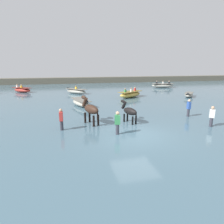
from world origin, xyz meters
name	(u,v)px	position (x,y,z in m)	size (l,w,h in m)	color
ground_plane	(135,139)	(0.00, 0.00, 0.00)	(120.00, 120.00, 0.00)	#84755B
water_surface	(102,104)	(0.00, 10.00, 0.14)	(90.00, 90.00, 0.29)	#476675
horse_lead_dark_bay	(91,110)	(-2.19, 2.62, 1.25)	(1.16, 1.89, 2.12)	#382319
horse_trailing_black	(129,112)	(0.42, 2.28, 1.05)	(0.90, 1.61, 1.78)	black
boat_near_starboard	(189,95)	(11.38, 11.07, 0.55)	(2.33, 2.44, 0.67)	#B2AD9E
boat_near_port	(130,94)	(4.03, 12.48, 0.66)	(3.69, 2.95, 1.22)	gold
boat_far_inshore	(81,103)	(-2.37, 8.77, 0.60)	(1.99, 3.48, 0.77)	#B2AD9E
boat_mid_channel	(163,86)	(13.27, 21.35, 0.66)	(4.05, 2.10, 1.22)	#B2AD9E
boat_far_offshore	(76,91)	(-2.32, 17.42, 0.62)	(3.15, 3.25, 1.13)	#B2AD9E
boat_distant_east	(22,90)	(-10.03, 20.76, 0.63)	(3.18, 3.06, 1.16)	#BC382D
person_onlooker_left	(189,109)	(5.39, 2.76, 0.87)	(0.24, 0.34, 1.63)	#383842
person_wading_close	(212,118)	(5.26, 0.20, 0.87)	(0.37, 0.36, 1.63)	#383842
person_spectator_far	(61,121)	(-4.08, 1.77, 0.87)	(0.22, 0.33, 1.63)	#383842
person_onlooker_right	(117,124)	(-0.98, 0.27, 0.87)	(0.36, 0.28, 1.63)	#383842
far_shoreline	(82,81)	(0.00, 34.28, 0.79)	(80.00, 2.40, 1.57)	#605B4C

